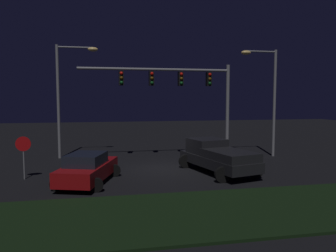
# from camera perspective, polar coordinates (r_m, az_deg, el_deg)

# --- Properties ---
(ground_plane) EXTENTS (80.00, 80.00, 0.00)m
(ground_plane) POSITION_cam_1_polar(r_m,az_deg,el_deg) (19.97, -0.97, -7.28)
(ground_plane) COLOR black
(grass_median) EXTENTS (21.78, 5.06, 0.10)m
(grass_median) POSITION_cam_1_polar(r_m,az_deg,el_deg) (12.41, 5.87, -14.66)
(grass_median) COLOR black
(grass_median) RESTS_ON ground_plane
(pickup_truck) EXTENTS (3.74, 5.72, 1.80)m
(pickup_truck) POSITION_cam_1_polar(r_m,az_deg,el_deg) (18.91, 8.35, -4.93)
(pickup_truck) COLOR black
(pickup_truck) RESTS_ON ground_plane
(car_sedan) EXTENTS (3.31, 4.74, 1.51)m
(car_sedan) POSITION_cam_1_polar(r_m,az_deg,el_deg) (16.81, -13.73, -7.14)
(car_sedan) COLOR maroon
(car_sedan) RESTS_ON ground_plane
(traffic_signal_gantry) EXTENTS (10.32, 0.56, 6.50)m
(traffic_signal_gantry) POSITION_cam_1_polar(r_m,az_deg,el_deg) (22.58, 2.29, 6.96)
(traffic_signal_gantry) COLOR slate
(traffic_signal_gantry) RESTS_ON ground_plane
(street_lamp_left) EXTENTS (2.85, 0.44, 7.83)m
(street_lamp_left) POSITION_cam_1_polar(r_m,az_deg,el_deg) (24.01, -17.07, 6.51)
(street_lamp_left) COLOR slate
(street_lamp_left) RESTS_ON ground_plane
(street_lamp_right) EXTENTS (2.69, 0.44, 7.60)m
(street_lamp_right) POSITION_cam_1_polar(r_m,az_deg,el_deg) (24.60, 16.79, 6.14)
(street_lamp_right) COLOR slate
(street_lamp_right) RESTS_ON ground_plane
(stop_sign) EXTENTS (0.76, 0.08, 2.23)m
(stop_sign) POSITION_cam_1_polar(r_m,az_deg,el_deg) (18.53, -23.71, -3.72)
(stop_sign) COLOR slate
(stop_sign) RESTS_ON ground_plane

